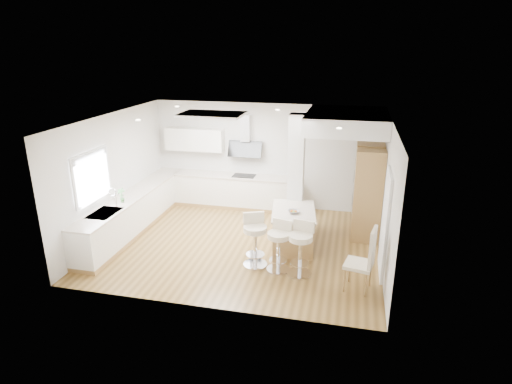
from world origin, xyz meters
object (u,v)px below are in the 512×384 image
(bar_stool_c, at_px, (301,246))
(dining_chair, at_px, (365,258))
(peninsula, at_px, (293,228))
(bar_stool_a, at_px, (255,237))
(bar_stool_b, at_px, (279,243))

(bar_stool_c, height_order, dining_chair, dining_chair)
(peninsula, xyz_separation_m, dining_chair, (1.50, -1.51, 0.23))
(peninsula, bearing_deg, bar_stool_a, -129.20)
(bar_stool_a, xyz_separation_m, dining_chair, (2.12, -0.49, 0.05))
(bar_stool_a, bearing_deg, dining_chair, -35.86)
(bar_stool_a, distance_m, dining_chair, 2.18)
(peninsula, bearing_deg, dining_chair, -53.17)
(bar_stool_a, xyz_separation_m, bar_stool_b, (0.50, -0.09, -0.03))
(bar_stool_b, distance_m, dining_chair, 1.67)
(peninsula, height_order, bar_stool_a, bar_stool_a)
(bar_stool_c, distance_m, dining_chair, 1.24)
(bar_stool_a, height_order, bar_stool_c, bar_stool_a)
(peninsula, distance_m, bar_stool_a, 1.21)
(peninsula, height_order, bar_stool_b, bar_stool_b)
(bar_stool_a, relative_size, dining_chair, 0.88)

